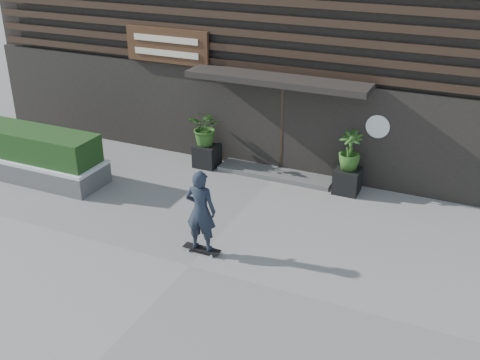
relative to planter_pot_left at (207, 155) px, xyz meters
The scene contains 10 objects.
ground 4.80m from the planter_pot_left, 66.64° to the right, with size 80.00×80.00×0.00m, color gray.
entrance_step 1.93m from the planter_pot_left, ahead, with size 3.00×0.80×0.12m, color #51514E.
planter_pot_left is the anchor object (origin of this frame).
bamboo_left 0.78m from the planter_pot_left, ahead, with size 0.86×0.75×0.96m, color #2D591E.
planter_pot_right 3.80m from the planter_pot_left, ahead, with size 0.60×0.60×0.60m, color black.
bamboo_right 3.88m from the planter_pot_left, ahead, with size 0.54×0.54×0.96m, color #2D591E.
raised_bed 4.26m from the planter_pot_left, 144.93° to the right, with size 3.50×1.20×0.50m, color #4F4F4C.
snow_layer 4.27m from the planter_pot_left, 144.93° to the right, with size 3.50×1.20×0.08m, color white.
hedge 4.31m from the planter_pot_left, 144.93° to the right, with size 3.30×1.00×0.70m, color #193914.
skateboarder 4.35m from the planter_pot_left, 63.91° to the right, with size 0.78×0.46×1.78m.
Camera 1 is at (4.81, -8.18, 6.25)m, focal length 43.61 mm.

